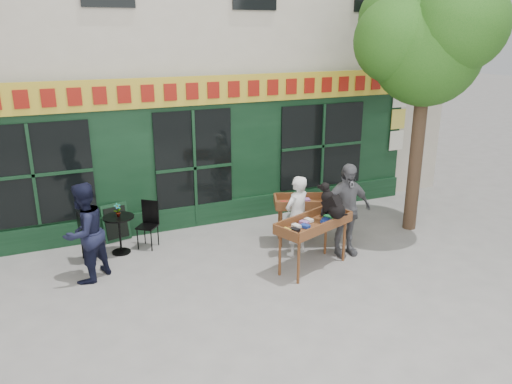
# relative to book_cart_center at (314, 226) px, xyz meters

# --- Properties ---
(ground) EXTENTS (80.00, 80.00, 0.00)m
(ground) POSITION_rel_book_cart_center_xyz_m (-1.34, 0.55, -0.82)
(ground) COLOR slate
(ground) RESTS_ON ground
(street_tree) EXTENTS (3.05, 2.90, 5.60)m
(street_tree) POSITION_rel_book_cart_center_xyz_m (3.00, 0.91, 3.29)
(street_tree) COLOR #382619
(street_tree) RESTS_ON ground
(book_cart_center) EXTENTS (1.62, 1.10, 0.99)m
(book_cart_center) POSITION_rel_book_cart_center_xyz_m (0.00, 0.00, 0.00)
(book_cart_center) COLOR brown
(book_cart_center) RESTS_ON ground
(dog) EXTENTS (0.53, 0.68, 0.60)m
(dog) POSITION_rel_book_cart_center_xyz_m (0.35, -0.05, 0.47)
(dog) COLOR black
(dog) RESTS_ON book_cart_center
(woman) EXTENTS (0.68, 0.56, 1.59)m
(woman) POSITION_rel_book_cart_center_xyz_m (0.00, 0.65, -0.03)
(woman) COLOR silver
(woman) RESTS_ON ground
(book_cart_right) EXTENTS (1.62, 1.13, 0.99)m
(book_cart_right) POSITION_rel_book_cart_center_xyz_m (0.56, 1.03, 0.00)
(book_cart_right) COLOR brown
(book_cart_right) RESTS_ON ground
(man_right) EXTENTS (1.08, 0.47, 1.83)m
(man_right) POSITION_rel_book_cart_center_xyz_m (0.86, 0.28, 0.09)
(man_right) COLOR #55565A
(man_right) RESTS_ON ground
(bistro_table) EXTENTS (0.60, 0.60, 0.76)m
(bistro_table) POSITION_rel_book_cart_center_xyz_m (-3.13, 2.08, -0.28)
(bistro_table) COLOR black
(bistro_table) RESTS_ON ground
(bistro_chair_left) EXTENTS (0.40, 0.40, 0.95)m
(bistro_chair_left) POSITION_rel_book_cart_center_xyz_m (-3.77, 1.97, -0.26)
(bistro_chair_left) COLOR black
(bistro_chair_left) RESTS_ON ground
(bistro_chair_right) EXTENTS (0.51, 0.51, 0.95)m
(bistro_chair_right) POSITION_rel_book_cart_center_xyz_m (-2.53, 2.20, -0.26)
(bistro_chair_right) COLOR black
(bistro_chair_right) RESTS_ON ground
(potted_plant) EXTENTS (0.17, 0.14, 0.27)m
(potted_plant) POSITION_rel_book_cart_center_xyz_m (-3.13, 2.08, 0.08)
(potted_plant) COLOR gray
(potted_plant) RESTS_ON bistro_table
(man_left) EXTENTS (1.09, 1.07, 1.77)m
(man_left) POSITION_rel_book_cart_center_xyz_m (-3.83, 1.18, 0.06)
(man_left) COLOR black
(man_left) RESTS_ON ground
(chalkboard) EXTENTS (0.59, 0.31, 0.79)m
(chalkboard) POSITION_rel_book_cart_center_xyz_m (-3.10, 2.74, -0.42)
(chalkboard) COLOR black
(chalkboard) RESTS_ON ground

